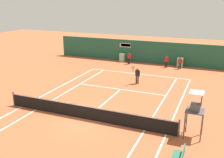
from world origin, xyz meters
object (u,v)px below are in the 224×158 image
ball_kid_centre_post (129,57)px  tennis_ball_near_service_line (112,92)px  ball_kid_left_post (180,62)px  player_bench (179,157)px  tennis_ball_by_sideline (83,88)px  player_on_baseline (137,74)px  ball_kid_right_post (166,61)px  umpire_chair (195,108)px

ball_kid_centre_post → tennis_ball_near_service_line: ball_kid_centre_post is taller
tennis_ball_near_service_line → ball_kid_left_post: bearing=68.5°
ball_kid_centre_post → player_bench: bearing=119.7°
ball_kid_left_post → tennis_ball_by_sideline: 12.24m
player_bench → ball_kid_left_post: 18.56m
tennis_ball_by_sideline → tennis_ball_near_service_line: bearing=-1.7°
player_bench → tennis_ball_near_service_line: 10.62m
player_on_baseline → tennis_ball_near_service_line: (-1.18, -3.18, -0.88)m
player_bench → tennis_ball_near_service_line: bearing=39.7°
player_bench → tennis_ball_by_sideline: bearing=49.4°
ball_kid_centre_post → tennis_ball_near_service_line: bearing=105.4°
player_bench → ball_kid_centre_post: 20.36m
ball_kid_right_post → tennis_ball_by_sideline: size_ratio=20.09×
ball_kid_left_post → tennis_ball_near_service_line: 10.98m
ball_kid_right_post → umpire_chair: bearing=96.7°
player_bench → ball_kid_centre_post: (-8.80, 18.36, 0.29)m
tennis_ball_near_service_line → player_bench: bearing=-50.3°
player_on_baseline → ball_kid_centre_post: player_on_baseline is taller
ball_kid_right_post → tennis_ball_near_service_line: size_ratio=20.09×
player_on_baseline → ball_kid_left_post: size_ratio=1.33×
player_on_baseline → tennis_ball_by_sideline: size_ratio=26.06×
player_bench → tennis_ball_by_sideline: player_bench is taller
player_on_baseline → tennis_ball_by_sideline: bearing=45.3°
player_bench → ball_kid_left_post: bearing=8.5°
ball_kid_right_post → ball_kid_centre_post: bearing=-10.2°
umpire_chair → player_on_baseline: bearing=35.9°
umpire_chair → tennis_ball_by_sideline: umpire_chair is taller
player_bench → ball_kid_right_post: (-4.30, 18.36, 0.28)m
player_on_baseline → ball_kid_centre_post: (-3.21, 7.02, -0.11)m
ball_kid_centre_post → tennis_ball_near_service_line: size_ratio=20.44×
ball_kid_left_post → umpire_chair: bearing=109.3°
player_on_baseline → ball_kid_right_post: size_ratio=1.30×
player_bench → ball_kid_centre_post: bearing=25.6°
umpire_chair → ball_kid_right_post: 15.90m
ball_kid_centre_post → tennis_ball_near_service_line: (2.03, -10.19, -0.77)m
umpire_chair → player_on_baseline: (-5.92, 8.16, -0.84)m
ball_kid_centre_post → ball_kid_right_post: bearing=-175.9°
tennis_ball_near_service_line → ball_kid_centre_post: bearing=101.3°
umpire_chair → tennis_ball_near_service_line: bearing=54.9°
ball_kid_left_post → ball_kid_right_post: (-1.55, -0.00, 0.02)m
ball_kid_centre_post → ball_kid_left_post: (6.05, -0.00, -0.03)m
ball_kid_left_post → tennis_ball_by_sideline: size_ratio=19.66×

